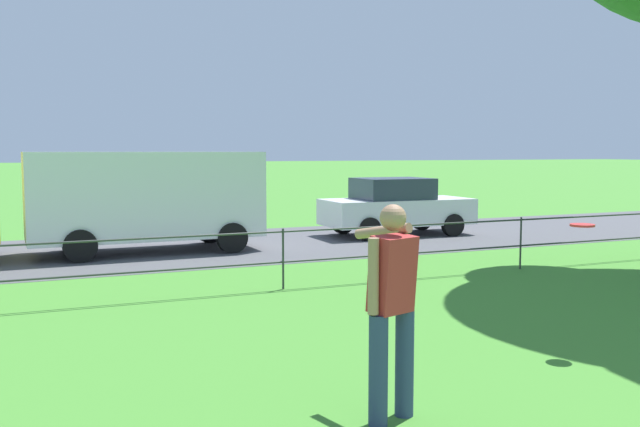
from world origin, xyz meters
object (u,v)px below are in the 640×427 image
person_thrower (391,304)px  car_white_far_left (396,206)px  frisbee (582,225)px  panel_van_right (146,196)px

person_thrower → car_white_far_left: 12.90m
frisbee → panel_van_right: panel_van_right is taller
person_thrower → panel_van_right: bearing=91.1°
person_thrower → frisbee: person_thrower is taller
panel_van_right → car_white_far_left: (6.67, 0.49, -0.49)m
person_thrower → frisbee: size_ratio=4.81×
person_thrower → panel_van_right: 10.68m
panel_van_right → car_white_far_left: panel_van_right is taller
frisbee → car_white_far_left: (3.52, 10.25, -0.65)m
person_thrower → car_white_far_left: (6.47, 11.16, -0.21)m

